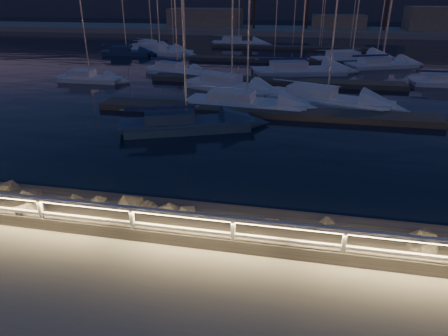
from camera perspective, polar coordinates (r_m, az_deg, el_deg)
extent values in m
plane|color=gray|center=(11.80, -3.62, -10.97)|extent=(400.00, 400.00, 0.00)
cube|color=gray|center=(10.01, -7.48, -19.40)|extent=(240.00, 5.00, 0.20)
cube|color=#645F56|center=(13.18, -1.90, -8.42)|extent=(240.00, 3.45, 1.29)
plane|color=black|center=(89.68, 10.29, 18.70)|extent=(320.00, 320.00, 0.00)
plane|color=black|center=(12.52, -3.47, -15.49)|extent=(400.00, 400.00, 0.00)
cube|color=white|center=(13.57, -24.65, -5.87)|extent=(0.11, 0.11, 1.00)
cube|color=white|center=(12.14, -12.93, -7.71)|extent=(0.11, 0.11, 1.00)
cube|color=white|center=(11.33, 1.28, -9.49)|extent=(0.11, 0.11, 1.00)
cube|color=white|center=(11.30, 16.70, -10.76)|extent=(0.11, 0.11, 1.00)
cube|color=white|center=(11.26, -3.75, -6.79)|extent=(44.00, 0.12, 0.12)
cube|color=white|center=(11.52, -3.68, -8.93)|extent=(44.00, 0.09, 0.09)
cube|color=#FCD371|center=(11.29, -3.77, -7.19)|extent=(44.00, 0.04, 0.03)
sphere|color=#645F56|center=(13.05, -16.69, -8.15)|extent=(0.80, 0.80, 0.80)
cube|color=#554D46|center=(26.45, 5.37, 8.03)|extent=(22.00, 2.00, 0.40)
cube|color=#554D46|center=(36.15, 7.22, 12.20)|extent=(22.00, 2.00, 0.40)
cube|color=#554D46|center=(47.94, 8.47, 14.95)|extent=(22.00, 2.00, 0.40)
cube|color=#554D46|center=(59.82, 9.25, 16.61)|extent=(22.00, 2.00, 0.40)
cube|color=gray|center=(83.67, 10.16, 18.64)|extent=(160.00, 14.00, 1.20)
cube|color=gray|center=(86.00, -2.60, 20.43)|extent=(14.00, 8.00, 4.00)
cube|color=gray|center=(84.68, 15.99, 19.22)|extent=(10.00, 6.00, 3.00)
cube|color=gray|center=(86.16, 27.28, 18.22)|extent=(8.00, 7.00, 4.60)
cylinder|color=#4B3523|center=(82.36, 11.90, 22.01)|extent=(0.44, 0.44, 9.00)
cube|color=#384456|center=(139.39, 11.22, 22.20)|extent=(220.00, 30.00, 14.00)
cube|color=silver|center=(38.50, -18.52, 11.82)|extent=(5.52, 1.85, 0.47)
cube|color=silver|center=(38.45, -18.58, 12.25)|extent=(5.98, 1.58, 0.13)
cube|color=silver|center=(38.78, -19.64, 12.65)|extent=(2.15, 1.38, 0.55)
cylinder|color=#BCBCC1|center=(37.88, -19.58, 19.46)|extent=(0.10, 0.10, 9.57)
cylinder|color=#BCBCC1|center=(38.91, -20.23, 13.24)|extent=(3.45, 0.08, 0.07)
cube|color=navy|center=(23.44, -5.31, 5.84)|extent=(7.48, 4.88, 0.55)
cube|color=navy|center=(23.33, -5.34, 6.66)|extent=(7.89, 4.77, 0.15)
cube|color=navy|center=(23.17, -7.82, 7.33)|extent=(3.23, 2.69, 0.65)
cylinder|color=#BCBCC1|center=(22.32, -5.99, 22.23)|extent=(0.12, 0.12, 12.34)
cylinder|color=#BCBCC1|center=(23.02, -9.13, 8.45)|extent=(4.14, 1.75, 0.08)
cube|color=silver|center=(27.84, 3.29, 8.79)|extent=(7.83, 3.18, 0.55)
cube|color=silver|center=(27.75, 3.30, 9.49)|extent=(8.44, 2.85, 0.15)
cube|color=silver|center=(27.92, 1.16, 10.35)|extent=(3.12, 2.15, 0.65)
cylinder|color=#BCBCC1|center=(27.95, 0.10, 11.42)|extent=(4.77, 0.48, 0.08)
cube|color=silver|center=(29.82, 14.45, 9.09)|extent=(8.72, 5.50, 0.55)
cube|color=silver|center=(29.74, 14.52, 9.75)|extent=(9.22, 5.36, 0.15)
cube|color=silver|center=(30.02, 12.48, 10.76)|extent=(3.74, 3.07, 0.66)
cylinder|color=#BCBCC1|center=(30.10, 11.53, 11.87)|extent=(4.87, 1.90, 0.08)
cube|color=silver|center=(40.22, -6.59, 13.32)|extent=(6.78, 4.29, 0.55)
cube|color=silver|center=(40.16, -6.61, 13.81)|extent=(7.17, 4.18, 0.15)
cube|color=silver|center=(40.66, -7.66, 14.38)|extent=(2.91, 2.39, 0.65)
cylinder|color=#BCBCC1|center=(39.59, -7.03, 21.94)|extent=(0.12, 0.12, 11.18)
cylinder|color=#BCBCC1|center=(40.87, -8.20, 15.10)|extent=(3.79, 1.50, 0.08)
cube|color=silver|center=(33.01, 1.12, 11.20)|extent=(7.94, 5.49, 0.59)
cube|color=silver|center=(32.93, 1.13, 11.84)|extent=(8.35, 5.41, 0.16)
cube|color=silver|center=(33.46, -0.37, 12.69)|extent=(3.47, 2.96, 0.70)
cylinder|color=#BCBCC1|center=(33.68, -1.11, 13.68)|extent=(4.33, 2.08, 0.09)
cube|color=silver|center=(40.88, 10.79, 13.24)|extent=(9.05, 5.27, 0.62)
cube|color=silver|center=(40.81, 10.84, 13.78)|extent=(9.61, 5.07, 0.17)
cube|color=silver|center=(40.43, 9.20, 14.37)|extent=(3.82, 3.04, 0.73)
cylinder|color=#BCBCC1|center=(40.20, 8.40, 15.18)|extent=(5.16, 1.67, 0.09)
cube|color=silver|center=(39.82, 29.03, 11.35)|extent=(2.72, 1.76, 0.55)
cylinder|color=#BCBCC1|center=(39.61, 28.48, 12.04)|extent=(4.37, 0.09, 0.07)
cube|color=navy|center=(54.53, -13.68, 15.55)|extent=(6.13, 2.47, 0.51)
cube|color=navy|center=(54.49, -13.72, 15.88)|extent=(6.60, 2.21, 0.14)
cube|color=navy|center=(54.74, -14.60, 16.17)|extent=(2.44, 1.68, 0.60)
cylinder|color=#BCBCC1|center=(54.08, -14.29, 21.42)|extent=(0.11, 0.11, 10.39)
cylinder|color=#BCBCC1|center=(54.84, -15.07, 16.63)|extent=(3.73, 0.38, 0.07)
cube|color=silver|center=(54.56, -9.09, 15.91)|extent=(8.49, 4.64, 0.63)
cube|color=silver|center=(54.51, -9.12, 16.32)|extent=(9.03, 4.42, 0.17)
cube|color=silver|center=(55.11, -10.15, 16.75)|extent=(3.54, 2.74, 0.74)
cylinder|color=#BCBCC1|center=(55.37, -10.69, 17.34)|extent=(4.90, 1.36, 0.09)
cube|color=silver|center=(47.04, 21.62, 13.37)|extent=(7.68, 5.12, 0.53)
cube|color=silver|center=(46.99, 21.68, 13.77)|extent=(8.09, 5.03, 0.14)
cube|color=silver|center=(46.40, 20.66, 14.23)|extent=(3.33, 2.80, 0.62)
cylinder|color=#BCBCC1|center=(46.07, 20.19, 14.85)|extent=(4.23, 1.87, 0.08)
cube|color=silver|center=(50.05, 17.77, 14.42)|extent=(8.96, 6.03, 0.57)
cube|color=silver|center=(50.00, 17.82, 14.83)|extent=(9.44, 5.93, 0.16)
cube|color=silver|center=(49.38, 16.63, 15.30)|extent=(3.90, 3.29, 0.68)
cylinder|color=#BCBCC1|center=(49.04, 16.07, 15.93)|extent=(4.92, 2.22, 0.08)
cube|color=silver|center=(60.68, -10.18, 16.60)|extent=(6.38, 4.13, 0.51)
cube|color=silver|center=(60.64, -10.20, 16.91)|extent=(6.74, 4.04, 0.14)
cube|color=silver|center=(61.18, -10.83, 17.23)|extent=(2.75, 2.28, 0.61)
cylinder|color=#BCBCC1|center=(60.27, -10.60, 21.96)|extent=(0.11, 0.11, 10.53)
cylinder|color=#BCBCC1|center=(61.42, -11.17, 17.67)|extent=(3.55, 1.48, 0.07)
cube|color=silver|center=(63.61, 2.11, 17.25)|extent=(7.48, 3.00, 0.57)
cube|color=silver|center=(63.57, 2.12, 17.57)|extent=(8.06, 2.68, 0.16)
cube|color=silver|center=(63.63, 1.16, 17.92)|extent=(2.98, 2.04, 0.67)
cylinder|color=#BCBCC1|center=(63.63, 0.69, 18.39)|extent=(4.56, 0.44, 0.08)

